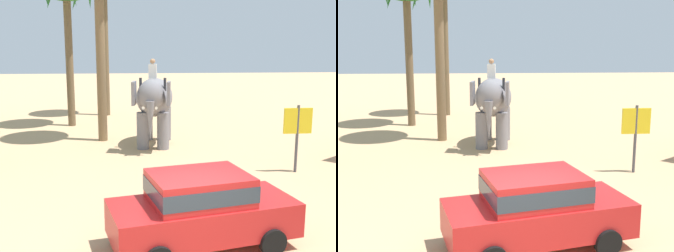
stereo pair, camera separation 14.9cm
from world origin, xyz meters
The scene contains 3 objects.
car_sedan_foreground centered at (0.42, 0.91, 0.93)m, with size 4.38×2.57×1.70m.
elephant_with_mahout centered at (-0.12, 10.71, 1.99)m, with size 2.03×3.97×3.88m.
signboard_yellow centered at (4.66, 6.22, 1.69)m, with size 1.00×0.10×2.40m.
Camera 1 is at (-1.05, -7.79, 4.44)m, focal length 45.13 mm.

